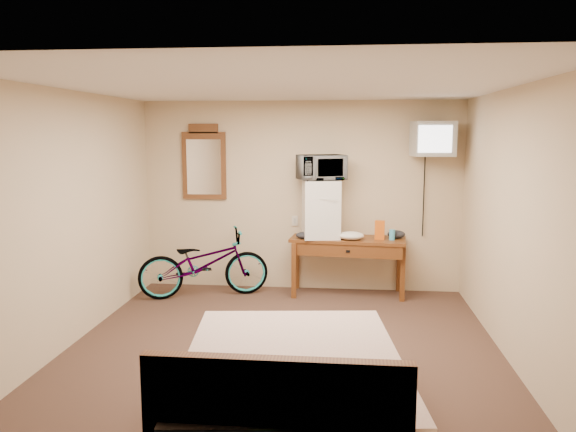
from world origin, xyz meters
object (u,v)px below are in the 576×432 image
Objects in this scene: mini_fridge at (321,209)px; bed at (292,390)px; desk at (348,247)px; wall_mirror at (204,163)px; microwave at (321,167)px; bicycle at (204,263)px; blue_cup at (392,235)px; crt_television at (433,139)px.

bed is at bearing -90.85° from mini_fridge.
wall_mirror is (-1.93, 0.28, 1.05)m from desk.
mini_fridge is 3.50m from bed.
microwave reaches higher than desk.
mini_fridge reaches higher than bicycle.
wall_mirror is at bearing 112.67° from bed.
blue_cup is at bearing -104.96° from bicycle.
microwave is 3.67m from bed.
desk is 0.70× the size of bed.
desk is at bearing -178.67° from crt_television.
crt_television is 3.26m from bicycle.
mini_fridge is 0.53m from microwave.
wall_mirror is (-2.48, 0.32, 0.87)m from blue_cup.
bicycle is at bearing -79.09° from wall_mirror.
crt_television reaches higher than bicycle.
mini_fridge is 0.45× the size of bicycle.
crt_television is at bearing 67.36° from bed.
mini_fridge is 1.63m from crt_television.
crt_television reaches higher than blue_cup.
mini_fridge is at bearing -99.31° from bicycle.
crt_television is (1.37, -0.01, 0.36)m from microwave.
blue_cup is at bearing -171.45° from crt_television.
wall_mirror reaches higher than bicycle.
blue_cup is 1.28m from crt_television.
bed is (-0.40, -3.37, -0.34)m from desk.
crt_television reaches higher than desk.
blue_cup is 3.50m from bed.
mini_fridge is at bearing -8.78° from wall_mirror.
mini_fridge is 1.65m from bicycle.
mini_fridge is 0.34× the size of bed.
bed is at bearing -112.64° from crt_television.
microwave is 1.41m from crt_television.
bed is (-0.95, -3.33, -0.52)m from blue_cup.
bicycle reaches higher than desk.
microwave reaches higher than bed.
bicycle is 3.45m from bed.
crt_television is 0.61× the size of wall_mirror.
desk is 0.58m from blue_cup.
crt_television is 4.06m from bed.
wall_mirror is 0.46× the size of bed.
blue_cup is 0.06× the size of bed.
microwave is at bearing 174.80° from desk.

